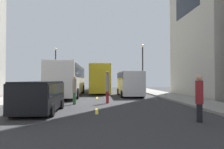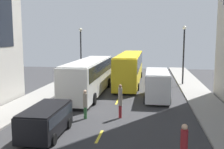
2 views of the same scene
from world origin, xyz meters
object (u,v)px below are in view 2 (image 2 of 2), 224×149
pedestrian_walking_far (184,145)px  pedestrian_waiting_curb (120,100)px  car_black_0 (46,119)px  pedestrian_crossing_near (85,103)px  streetcar_yellow (130,66)px  delivery_van_white (157,83)px  city_bus_white (90,74)px

pedestrian_walking_far → pedestrian_waiting_curb: pedestrian_waiting_curb is taller
car_black_0 → pedestrian_crossing_near: 3.70m
car_black_0 → streetcar_yellow: bearing=79.6°
streetcar_yellow → car_black_0: streetcar_yellow is taller
pedestrian_walking_far → pedestrian_waiting_curb: (-3.52, 6.91, 0.22)m
delivery_van_white → pedestrian_walking_far: 13.14m
pedestrian_walking_far → pedestrian_crossing_near: (-5.89, 6.37, 0.02)m
pedestrian_walking_far → pedestrian_crossing_near: pedestrian_crossing_near is taller
delivery_van_white → pedestrian_waiting_curb: size_ratio=2.51×
streetcar_yellow → pedestrian_walking_far: bearing=-79.5°
city_bus_white → pedestrian_crossing_near: (1.47, -7.86, -0.90)m
city_bus_white → delivery_van_white: city_bus_white is taller
delivery_van_white → pedestrian_crossing_near: bearing=-126.7°
delivery_van_white → pedestrian_crossing_near: (-5.02, -6.73, -0.41)m
pedestrian_waiting_curb → pedestrian_crossing_near: pedestrian_waiting_curb is taller
delivery_van_white → car_black_0: size_ratio=1.39×
city_bus_white → delivery_van_white: (6.50, -1.13, -0.49)m
city_bus_white → delivery_van_white: 6.61m
delivery_van_white → pedestrian_walking_far: (0.86, -13.11, -0.43)m
streetcar_yellow → delivery_van_white: streetcar_yellow is taller
delivery_van_white → pedestrian_waiting_curb: (-2.66, -6.20, -0.21)m
delivery_van_white → streetcar_yellow: bearing=110.6°
pedestrian_crossing_near → car_black_0: bearing=102.9°
delivery_van_white → pedestrian_waiting_curb: 6.75m
city_bus_white → streetcar_yellow: 7.93m
pedestrian_crossing_near → delivery_van_white: bearing=-90.3°
streetcar_yellow → pedestrian_walking_far: streetcar_yellow is taller
city_bus_white → pedestrian_crossing_near: city_bus_white is taller
car_black_0 → pedestrian_walking_far: (7.37, -2.98, 0.10)m
city_bus_white → pedestrian_crossing_near: 8.05m
city_bus_white → pedestrian_walking_far: (7.36, -14.24, -0.93)m
car_black_0 → pedestrian_walking_far: size_ratio=2.16×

